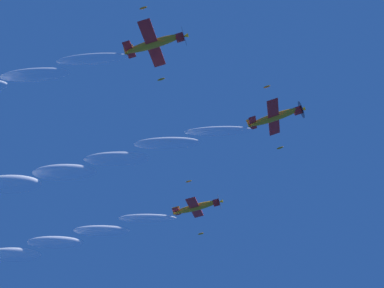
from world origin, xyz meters
TOP-DOWN VIEW (x-y plane):
  - airplane_lead at (0.03, -3.26)m, footprint 6.85×7.27m
  - airplane_left_wingman at (-19.54, -2.79)m, footprint 6.89×7.21m
  - airplane_right_wingman at (1.25, -21.95)m, footprint 6.88×7.22m
  - smoke_trail_lead at (-20.45, -25.29)m, footprint 31.02×33.28m

SIDE VIEW (x-z plane):
  - smoke_trail_lead at x=-20.45m, z-range 49.69..59.21m
  - airplane_right_wingman at x=1.25m, z-range 56.87..61.07m
  - airplane_lead at x=0.03m, z-range 57.58..61.85m
  - airplane_left_wingman at x=-19.54m, z-range 57.84..62.07m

